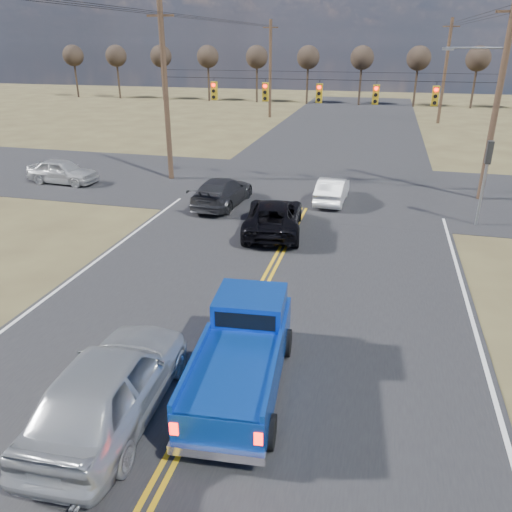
% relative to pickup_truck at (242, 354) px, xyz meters
% --- Properties ---
extents(ground, '(160.00, 160.00, 0.00)m').
position_rel_pickup_truck_xyz_m(ground, '(-0.78, 0.57, -0.95)').
color(ground, brown).
rests_on(ground, ground).
extents(road_main, '(14.00, 120.00, 0.02)m').
position_rel_pickup_truck_xyz_m(road_main, '(-0.78, 10.57, -0.95)').
color(road_main, '#28282B').
rests_on(road_main, ground).
extents(road_cross, '(120.00, 12.00, 0.02)m').
position_rel_pickup_truck_xyz_m(road_cross, '(-0.78, 18.57, -0.95)').
color(road_cross, '#28282B').
rests_on(road_cross, ground).
extents(signal_gantry, '(19.60, 4.83, 10.00)m').
position_rel_pickup_truck_xyz_m(signal_gantry, '(-0.28, 18.35, 4.11)').
color(signal_gantry, '#473323').
rests_on(signal_gantry, ground).
extents(utility_poles, '(19.60, 58.32, 10.00)m').
position_rel_pickup_truck_xyz_m(utility_poles, '(-0.78, 17.57, 4.27)').
color(utility_poles, '#473323').
rests_on(utility_poles, ground).
extents(treeline, '(87.00, 117.80, 7.40)m').
position_rel_pickup_truck_xyz_m(treeline, '(-0.78, 27.53, 4.75)').
color(treeline, '#33261C').
rests_on(treeline, ground).
extents(pickup_truck, '(2.45, 5.39, 1.97)m').
position_rel_pickup_truck_xyz_m(pickup_truck, '(0.00, 0.00, 0.00)').
color(pickup_truck, black).
rests_on(pickup_truck, ground).
extents(silver_suv, '(2.42, 5.45, 1.82)m').
position_rel_pickup_truck_xyz_m(silver_suv, '(-2.55, -1.82, -0.04)').
color(silver_suv, '#AAADB2').
rests_on(silver_suv, ground).
extents(black_suv, '(3.10, 5.51, 1.45)m').
position_rel_pickup_truck_xyz_m(black_suv, '(-1.58, 10.88, -0.23)').
color(black_suv, black).
rests_on(black_suv, ground).
extents(white_car_queue, '(1.53, 4.03, 1.31)m').
position_rel_pickup_truck_xyz_m(white_car_queue, '(0.47, 16.07, -0.30)').
color(white_car_queue, white).
rests_on(white_car_queue, ground).
extents(dgrey_car_queue, '(2.37, 5.08, 1.43)m').
position_rel_pickup_truck_xyz_m(dgrey_car_queue, '(-5.03, 14.12, -0.24)').
color(dgrey_car_queue, '#2F3034').
rests_on(dgrey_car_queue, ground).
extents(cross_car_west, '(1.95, 4.35, 1.45)m').
position_rel_pickup_truck_xyz_m(cross_car_west, '(-15.65, 15.95, -0.23)').
color(cross_car_west, silver).
rests_on(cross_car_west, ground).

